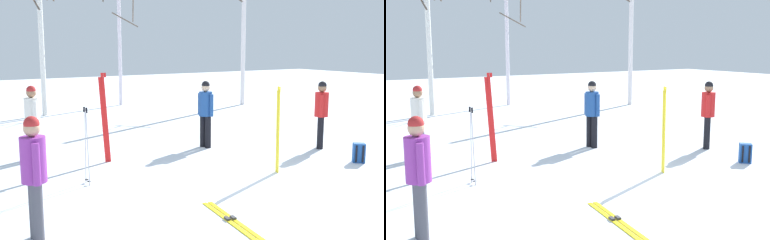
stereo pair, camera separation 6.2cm
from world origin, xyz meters
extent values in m
plane|color=white|center=(0.00, 0.00, 0.00)|extent=(60.00, 60.00, 0.00)
cylinder|color=#4C4C56|center=(-3.13, 4.78, 0.41)|extent=(0.16, 0.16, 0.82)
cylinder|color=#4C4C56|center=(-3.12, 4.60, 0.41)|extent=(0.16, 0.16, 0.82)
cylinder|color=silver|center=(-3.12, 4.69, 1.13)|extent=(0.34, 0.34, 0.62)
sphere|color=#997051|center=(-3.12, 4.69, 1.55)|extent=(0.22, 0.22, 0.22)
sphere|color=#B22626|center=(-3.12, 4.69, 1.61)|extent=(0.21, 0.21, 0.21)
cylinder|color=silver|center=(-3.13, 4.90, 1.11)|extent=(0.10, 0.10, 0.56)
cylinder|color=silver|center=(-3.11, 4.48, 1.11)|extent=(0.10, 0.10, 0.56)
cylinder|color=black|center=(0.98, 3.63, 0.41)|extent=(0.16, 0.16, 0.82)
cylinder|color=black|center=(0.94, 3.81, 0.41)|extent=(0.16, 0.16, 0.82)
cylinder|color=#1E478C|center=(0.96, 3.72, 1.13)|extent=(0.34, 0.34, 0.62)
sphere|color=beige|center=(0.96, 3.72, 1.55)|extent=(0.22, 0.22, 0.22)
sphere|color=black|center=(0.96, 3.72, 1.61)|extent=(0.21, 0.21, 0.21)
cylinder|color=#1E478C|center=(1.00, 3.51, 1.11)|extent=(0.10, 0.10, 0.56)
cylinder|color=#1E478C|center=(0.92, 3.92, 1.11)|extent=(0.10, 0.10, 0.56)
cylinder|color=#4C4C56|center=(-4.21, -0.04, 0.41)|extent=(0.16, 0.16, 0.82)
cylinder|color=#4C4C56|center=(-4.19, 0.13, 0.41)|extent=(0.16, 0.16, 0.82)
cylinder|color=purple|center=(-4.20, 0.04, 1.13)|extent=(0.34, 0.34, 0.62)
sphere|color=tan|center=(-4.20, 0.04, 1.55)|extent=(0.22, 0.22, 0.22)
sphere|color=#B22626|center=(-4.20, 0.04, 1.61)|extent=(0.21, 0.21, 0.21)
cylinder|color=purple|center=(-4.21, -0.16, 1.11)|extent=(0.10, 0.10, 0.56)
cylinder|color=purple|center=(-4.19, 0.25, 1.11)|extent=(0.10, 0.10, 0.56)
cylinder|color=black|center=(3.47, 2.15, 0.41)|extent=(0.16, 0.16, 0.82)
cylinder|color=black|center=(3.34, 2.03, 0.41)|extent=(0.16, 0.16, 0.82)
cylinder|color=red|center=(3.40, 2.09, 1.13)|extent=(0.34, 0.34, 0.62)
sphere|color=#997051|center=(3.40, 2.09, 1.55)|extent=(0.22, 0.22, 0.22)
sphere|color=black|center=(3.40, 2.09, 1.61)|extent=(0.21, 0.21, 0.21)
cylinder|color=red|center=(3.56, 2.23, 1.11)|extent=(0.10, 0.10, 0.56)
cylinder|color=red|center=(3.25, 1.95, 1.11)|extent=(0.10, 0.10, 0.56)
cube|color=yellow|center=(0.90, 0.91, 0.85)|extent=(0.04, 0.10, 1.70)
cube|color=yellow|center=(0.90, 0.91, 1.74)|extent=(0.03, 0.06, 0.10)
cube|color=yellow|center=(0.92, 0.96, 0.85)|extent=(0.04, 0.10, 1.70)
cube|color=yellow|center=(0.92, 0.96, 1.74)|extent=(0.03, 0.06, 0.10)
cube|color=red|center=(-1.83, 3.63, 0.96)|extent=(0.17, 0.08, 1.93)
cube|color=red|center=(-1.83, 3.63, 1.97)|extent=(0.06, 0.04, 0.10)
cube|color=red|center=(-1.77, 3.61, 0.96)|extent=(0.17, 0.08, 1.93)
cube|color=red|center=(-1.77, 3.61, 1.97)|extent=(0.06, 0.04, 0.10)
cube|color=yellow|center=(-1.48, -0.80, 0.01)|extent=(0.33, 1.75, 0.02)
cube|color=#333338|center=(-1.47, -0.75, 0.03)|extent=(0.08, 0.13, 0.03)
cube|color=yellow|center=(-1.57, -0.78, 0.01)|extent=(0.33, 1.75, 0.02)
cube|color=#333338|center=(-1.57, -0.73, 0.03)|extent=(0.08, 0.13, 0.03)
cylinder|color=#B2B2BC|center=(-2.73, 2.26, 0.69)|extent=(0.02, 0.10, 1.38)
cylinder|color=black|center=(-2.73, 2.26, 1.43)|extent=(0.04, 0.04, 0.10)
cylinder|color=black|center=(-2.73, 2.26, 0.07)|extent=(0.07, 0.07, 0.01)
cylinder|color=#B2B2BC|center=(-2.73, 2.12, 0.69)|extent=(0.02, 0.10, 1.38)
cylinder|color=black|center=(-2.73, 2.12, 1.43)|extent=(0.04, 0.04, 0.10)
cylinder|color=black|center=(-2.73, 2.12, 0.07)|extent=(0.07, 0.07, 0.01)
cube|color=#1E4C99|center=(3.04, 0.59, 0.22)|extent=(0.33, 0.32, 0.44)
cube|color=#1E4C99|center=(3.13, 0.68, 0.15)|extent=(0.19, 0.17, 0.20)
cube|color=black|center=(3.02, 0.45, 0.22)|extent=(0.04, 0.04, 0.37)
cube|color=black|center=(2.91, 0.55, 0.22)|extent=(0.04, 0.04, 0.37)
cylinder|color=#1E72BF|center=(3.71, 0.97, 0.10)|extent=(0.08, 0.08, 0.20)
cylinder|color=black|center=(3.71, 0.97, 0.21)|extent=(0.05, 0.05, 0.02)
cylinder|color=silver|center=(-1.12, 11.44, 3.21)|extent=(0.18, 0.18, 6.41)
cylinder|color=silver|center=(2.48, 12.71, 2.66)|extent=(0.15, 0.15, 5.32)
cylinder|color=brown|center=(3.03, 12.47, 4.06)|extent=(0.53, 1.15, 0.98)
cylinder|color=brown|center=(2.51, 12.13, 3.61)|extent=(1.19, 0.10, 0.59)
cylinder|color=white|center=(7.09, 10.10, 3.62)|extent=(0.19, 0.19, 7.23)
camera|label=1|loc=(-5.62, -6.27, 2.66)|focal=44.28mm
camera|label=2|loc=(-5.57, -6.31, 2.66)|focal=44.28mm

